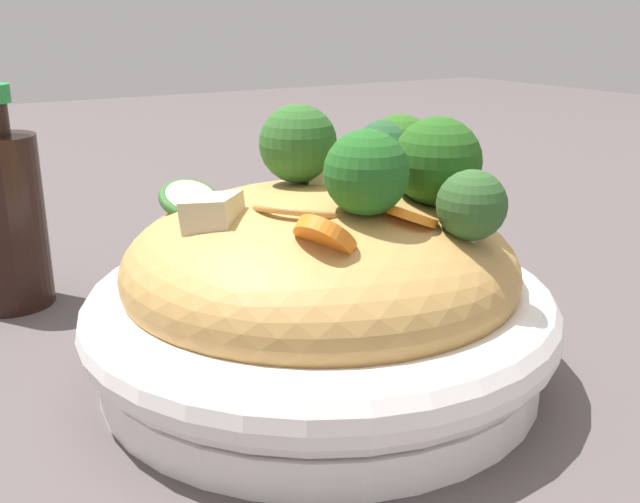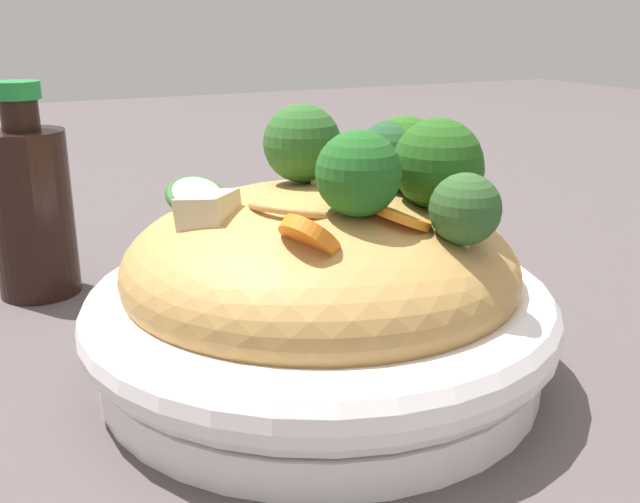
# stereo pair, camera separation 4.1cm
# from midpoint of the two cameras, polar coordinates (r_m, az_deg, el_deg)

# --- Properties ---
(ground_plane) EXTENTS (3.00, 3.00, 0.00)m
(ground_plane) POSITION_cam_midpoint_polar(r_m,az_deg,el_deg) (0.44, -2.71, -9.32)
(ground_plane) COLOR #4E4544
(serving_bowl) EXTENTS (0.27, 0.27, 0.06)m
(serving_bowl) POSITION_cam_midpoint_polar(r_m,az_deg,el_deg) (0.43, -2.77, -5.70)
(serving_bowl) COLOR white
(serving_bowl) RESTS_ON ground_plane
(noodle_heap) EXTENTS (0.22, 0.22, 0.09)m
(noodle_heap) POSITION_cam_midpoint_polar(r_m,az_deg,el_deg) (0.41, -2.84, -1.21)
(noodle_heap) COLOR tan
(noodle_heap) RESTS_ON serving_bowl
(broccoli_florets) EXTENTS (0.12, 0.15, 0.07)m
(broccoli_florets) POSITION_cam_midpoint_polar(r_m,az_deg,el_deg) (0.40, 2.95, 6.78)
(broccoli_florets) COLOR #93B970
(broccoli_florets) RESTS_ON serving_bowl
(carrot_coins) EXTENTS (0.12, 0.10, 0.03)m
(carrot_coins) POSITION_cam_midpoint_polar(r_m,az_deg,el_deg) (0.36, 0.41, 2.44)
(carrot_coins) COLOR orange
(carrot_coins) RESTS_ON serving_bowl
(zucchini_slices) EXTENTS (0.16, 0.10, 0.03)m
(zucchini_slices) POSITION_cam_midpoint_polar(r_m,az_deg,el_deg) (0.43, -2.93, 4.90)
(zucchini_slices) COLOR beige
(zucchini_slices) RESTS_ON serving_bowl
(chicken_chunks) EXTENTS (0.12, 0.05, 0.03)m
(chicken_chunks) POSITION_cam_midpoint_polar(r_m,az_deg,el_deg) (0.40, -5.24, 4.82)
(chicken_chunks) COLOR beige
(chicken_chunks) RESTS_ON serving_bowl
(soy_sauce_bottle) EXTENTS (0.06, 0.06, 0.16)m
(soy_sauce_bottle) POSITION_cam_midpoint_polar(r_m,az_deg,el_deg) (0.57, -25.43, 2.49)
(soy_sauce_bottle) COLOR black
(soy_sauce_bottle) RESTS_ON ground_plane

